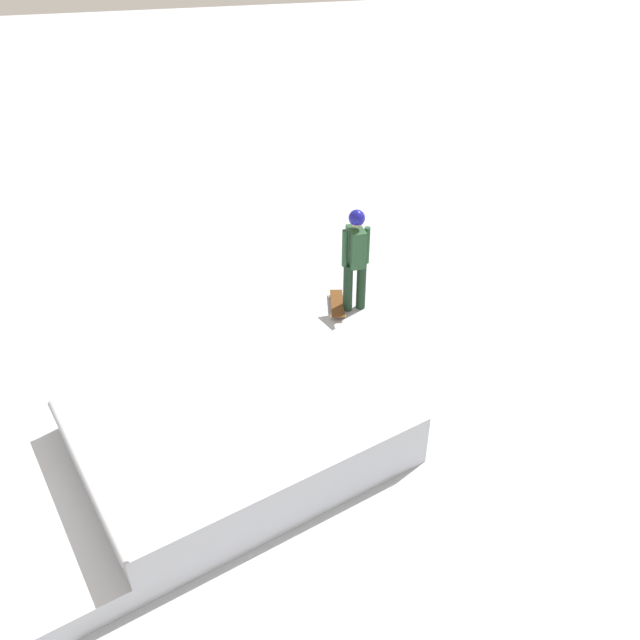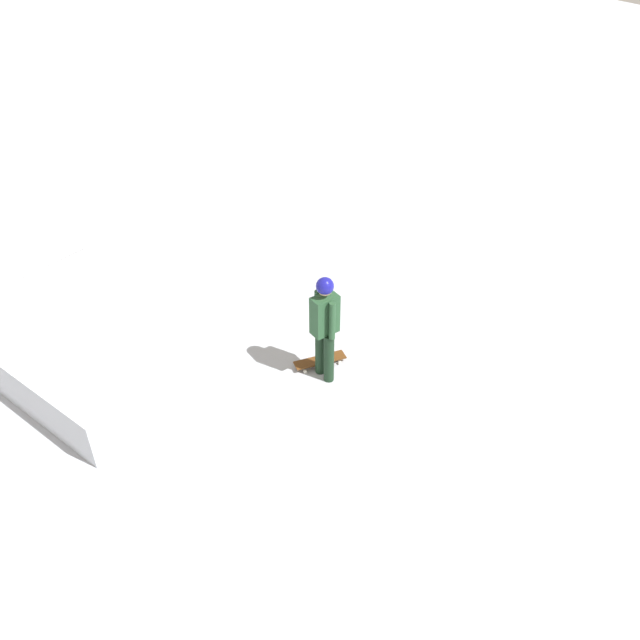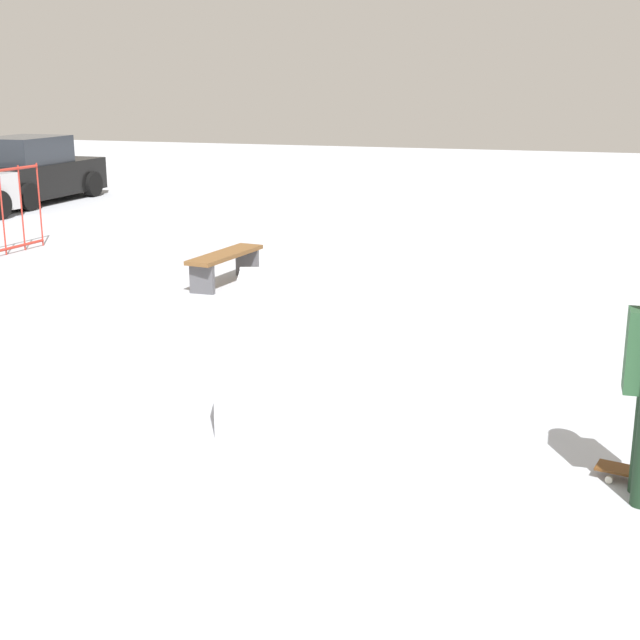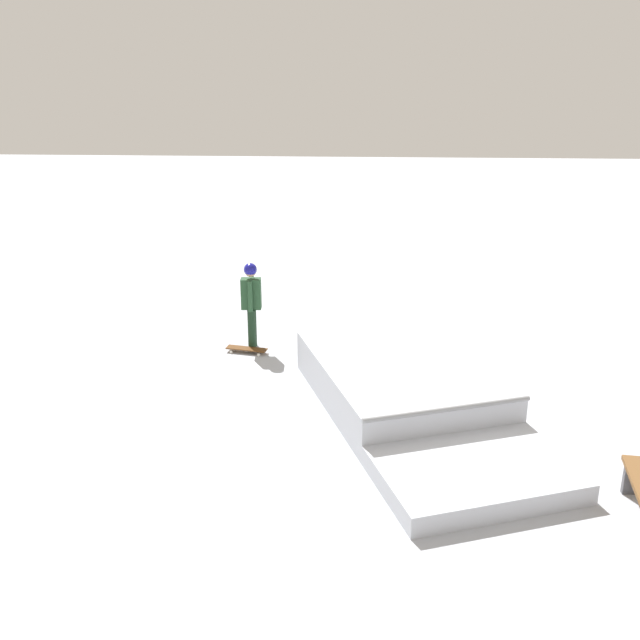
% 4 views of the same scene
% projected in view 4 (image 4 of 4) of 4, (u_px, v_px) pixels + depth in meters
% --- Properties ---
extents(ground_plane, '(60.00, 60.00, 0.00)m').
position_uv_depth(ground_plane, '(420.00, 412.00, 12.22)').
color(ground_plane, '#B2B7C1').
extents(skate_ramp, '(5.95, 4.22, 0.74)m').
position_uv_depth(skate_ramp, '(411.00, 395.00, 12.10)').
color(skate_ramp, silver).
rests_on(skate_ramp, ground).
extents(skater, '(0.44, 0.39, 1.73)m').
position_uv_depth(skater, '(251.00, 299.00, 14.48)').
color(skater, black).
rests_on(skater, ground).
extents(skateboard, '(0.38, 0.82, 0.09)m').
position_uv_depth(skateboard, '(247.00, 349.00, 14.57)').
color(skateboard, '#593314').
rests_on(skateboard, ground).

